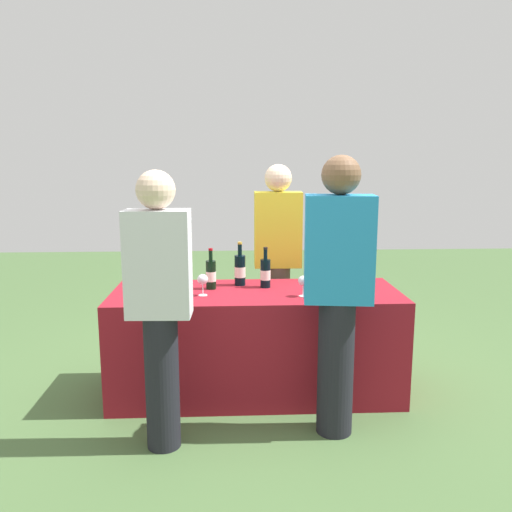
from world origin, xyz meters
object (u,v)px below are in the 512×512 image
object	(u,v)px
guest_0	(159,300)
guest_1	(338,287)
wine_bottle_2	(240,270)
wine_bottle_0	(161,271)
wine_bottle_4	(335,271)
wine_bottle_5	(359,270)
wine_bottle_3	(265,273)
wine_glass_2	(303,282)
server_pouring	(278,256)
wine_bottle_1	(211,274)
ice_bucket	(174,279)
wine_glass_0	(152,283)
wine_glass_1	(203,280)

from	to	relation	value
guest_0	guest_1	xyz separation A→B (m)	(1.02, 0.12, 0.03)
wine_bottle_2	wine_bottle_0	bearing A→B (deg)	-174.23
wine_bottle_4	wine_bottle_5	world-z (taller)	wine_bottle_4
wine_bottle_3	guest_1	size ratio (longest dim) A/B	0.17
guest_1	wine_bottle_4	bearing A→B (deg)	86.54
wine_bottle_3	wine_bottle_4	world-z (taller)	wine_bottle_4
wine_bottle_4	guest_1	size ratio (longest dim) A/B	0.19
wine_bottle_5	wine_glass_2	size ratio (longest dim) A/B	2.12
wine_bottle_5	wine_bottle_4	bearing A→B (deg)	-166.03
wine_bottle_3	server_pouring	size ratio (longest dim) A/B	0.18
wine_bottle_1	wine_bottle_2	size ratio (longest dim) A/B	0.91
wine_bottle_3	guest_1	bearing A→B (deg)	-61.46
wine_bottle_0	wine_bottle_2	world-z (taller)	wine_bottle_0
ice_bucket	wine_bottle_1	bearing A→B (deg)	19.74
wine_glass_2	wine_glass_0	bearing A→B (deg)	178.04
server_pouring	guest_1	size ratio (longest dim) A/B	0.97
wine_glass_0	wine_glass_2	bearing A→B (deg)	-1.96
wine_glass_0	wine_glass_2	world-z (taller)	wine_glass_2
wine_glass_1	wine_glass_2	distance (m)	0.68
guest_0	wine_bottle_3	bearing A→B (deg)	53.60
wine_bottle_2	ice_bucket	world-z (taller)	wine_bottle_2
wine_bottle_0	ice_bucket	xyz separation A→B (m)	(0.10, -0.13, -0.03)
wine_bottle_1	server_pouring	world-z (taller)	server_pouring
wine_bottle_2	wine_bottle_5	world-z (taller)	wine_bottle_2
wine_bottle_2	wine_bottle_3	distance (m)	0.20
guest_0	wine_bottle_5	bearing A→B (deg)	35.31
wine_glass_0	wine_glass_1	xyz separation A→B (m)	(0.33, 0.02, 0.01)
wine_bottle_3	wine_glass_1	world-z (taller)	wine_bottle_3
wine_bottle_1	wine_glass_0	distance (m)	0.44
wine_bottle_5	wine_bottle_2	bearing A→B (deg)	179.81
wine_bottle_0	guest_1	bearing A→B (deg)	-32.54
wine_bottle_2	wine_bottle_1	bearing A→B (deg)	-154.18
server_pouring	guest_1	xyz separation A→B (m)	(0.25, -1.19, 0.03)
wine_bottle_0	wine_glass_0	world-z (taller)	wine_bottle_0
wine_glass_2	guest_1	bearing A→B (deg)	-71.43
guest_1	wine_glass_2	bearing A→B (deg)	115.18
ice_bucket	guest_1	xyz separation A→B (m)	(1.02, -0.58, 0.07)
wine_bottle_0	wine_glass_2	world-z (taller)	wine_bottle_0
wine_bottle_0	server_pouring	bearing A→B (deg)	28.35
wine_bottle_0	guest_0	world-z (taller)	guest_0
wine_bottle_0	wine_glass_1	world-z (taller)	wine_bottle_0
wine_bottle_0	server_pouring	size ratio (longest dim) A/B	0.20
wine_bottle_5	guest_0	world-z (taller)	guest_0
wine_bottle_5	server_pouring	distance (m)	0.71
wine_bottle_1	server_pouring	bearing A→B (deg)	44.75
wine_bottle_1	wine_bottle_4	size ratio (longest dim) A/B	0.94
wine_bottle_2	guest_0	distance (m)	1.00
wine_bottle_4	guest_1	bearing A→B (deg)	-100.07
guest_1	wine_bottle_1	bearing A→B (deg)	145.44
ice_bucket	wine_bottle_3	bearing A→B (deg)	10.32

